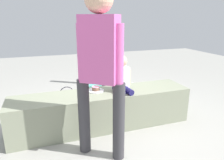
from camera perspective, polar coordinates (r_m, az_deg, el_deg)
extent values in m
plane|color=#9C9B93|center=(2.95, -2.45, -12.35)|extent=(12.00, 12.00, 0.00)
cube|color=gray|center=(2.84, -2.51, -8.04)|extent=(2.37, 0.51, 0.49)
cylinder|color=navy|center=(2.69, 1.82, -2.94)|extent=(0.10, 0.25, 0.08)
cylinder|color=navy|center=(2.72, 4.14, -2.75)|extent=(0.10, 0.25, 0.08)
cube|color=white|center=(2.77, 2.40, 0.69)|extent=(0.22, 0.15, 0.28)
sphere|color=#DBAD8C|center=(2.71, 2.45, 5.23)|extent=(0.16, 0.16, 0.16)
cylinder|color=#DBAD8C|center=(2.74, 0.08, 0.44)|extent=(0.05, 0.05, 0.21)
cylinder|color=#DBAD8C|center=(2.80, 4.66, 0.74)|extent=(0.05, 0.05, 0.21)
cylinder|color=#36353A|center=(2.16, 1.84, -11.44)|extent=(0.12, 0.12, 0.83)
cylinder|color=#36353A|center=(2.28, -7.65, -9.90)|extent=(0.12, 0.12, 0.83)
cube|color=#D65CA3|center=(1.99, -3.38, 8.36)|extent=(0.41, 0.38, 0.63)
cylinder|color=#D65CA3|center=(1.93, 1.77, 6.42)|extent=(0.10, 0.10, 0.60)
cylinder|color=#D65CA3|center=(2.07, -8.14, 6.93)|extent=(0.10, 0.10, 0.60)
cylinder|color=white|center=(2.80, -4.46, -2.92)|extent=(0.22, 0.22, 0.01)
cylinder|color=#805C47|center=(2.79, -4.47, -2.37)|extent=(0.10, 0.10, 0.04)
cylinder|color=pink|center=(2.78, -4.48, -1.85)|extent=(0.10, 0.10, 0.01)
cube|color=silver|center=(2.80, -3.21, -2.68)|extent=(0.11, 0.04, 0.00)
cube|color=#59C6B2|center=(3.63, -4.69, -3.71)|extent=(0.23, 0.13, 0.34)
torus|color=white|center=(3.56, -5.54, -1.27)|extent=(0.09, 0.01, 0.09)
torus|color=white|center=(3.59, -3.98, -1.11)|extent=(0.09, 0.01, 0.09)
cylinder|color=black|center=(4.65, -3.30, -1.00)|extent=(0.36, 0.36, 0.04)
cylinder|color=black|center=(4.51, -3.41, 5.63)|extent=(0.11, 0.11, 1.05)
cylinder|color=silver|center=(4.18, 5.56, -2.24)|extent=(0.06, 0.06, 0.16)
cone|color=silver|center=(4.15, 5.59, -1.00)|extent=(0.06, 0.06, 0.03)
cylinder|color=white|center=(4.14, 5.60, -0.71)|extent=(0.03, 0.03, 0.02)
cylinder|color=silver|center=(3.60, 6.80, -5.58)|extent=(0.07, 0.07, 0.14)
cone|color=silver|center=(3.57, 6.84, -4.33)|extent=(0.06, 0.06, 0.03)
cylinder|color=#268C3F|center=(3.56, 6.85, -4.03)|extent=(0.03, 0.03, 0.01)
cylinder|color=red|center=(3.43, -0.20, -6.91)|extent=(0.08, 0.08, 0.11)
cube|color=white|center=(4.06, -6.28, -2.89)|extent=(0.37, 0.32, 0.15)
cube|color=black|center=(3.60, -12.20, -5.22)|extent=(0.32, 0.14, 0.22)
torus|color=black|center=(3.56, -12.30, -3.61)|extent=(0.24, 0.01, 0.24)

